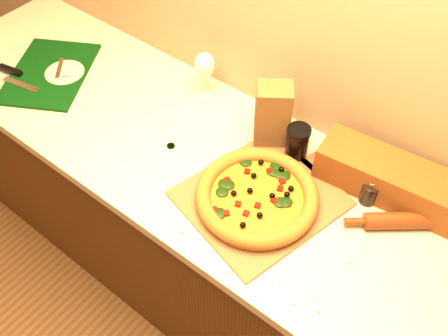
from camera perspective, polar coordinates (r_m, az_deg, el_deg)
cabinet at (r=1.98m, az=2.73°, el=-10.18°), size 2.80×0.65×0.86m
countertop at (r=1.61m, az=3.31°, el=-2.09°), size 2.84×0.68×0.04m
pizza_peel at (r=1.56m, az=4.66°, el=-3.11°), size 0.50×0.64×0.01m
pizza at (r=1.52m, az=3.78°, el=-3.26°), size 0.37×0.37×0.05m
cutting_board at (r=2.08m, az=-19.44°, el=10.21°), size 0.45×0.49×0.03m
bottle_cap at (r=1.70m, az=-6.09°, el=2.53°), size 0.03×0.03×0.01m
pepper_grinder at (r=1.57m, az=16.29°, el=-2.66°), size 0.05×0.05×0.10m
rolling_pin at (r=1.57m, az=20.34°, el=-5.65°), size 0.31×0.26×0.05m
bread_bag at (r=1.60m, az=18.51°, el=-1.21°), size 0.46×0.19×0.12m
wine_glass at (r=1.80m, az=-2.21°, el=11.55°), size 0.08×0.08×0.19m
paper_bag at (r=1.64m, az=5.57°, el=6.05°), size 0.15×0.14×0.23m
dark_jar at (r=1.63m, az=8.38°, el=2.90°), size 0.08×0.08×0.12m
side_plate at (r=2.06m, az=-17.72°, el=10.26°), size 0.19×0.19×0.01m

